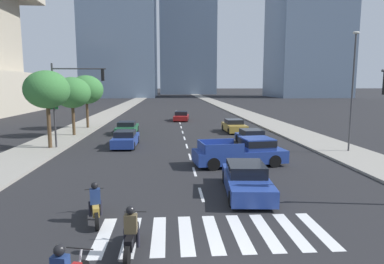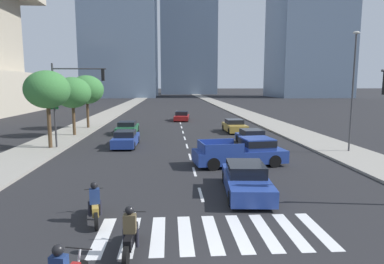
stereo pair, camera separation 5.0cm
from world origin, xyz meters
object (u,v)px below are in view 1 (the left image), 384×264
sedan_red_1 (181,116)px  traffic_signal_far (72,91)px  motorcycle_lead (132,235)px  sedan_blue_2 (126,139)px  street_tree_nearest (47,90)px  street_tree_second (72,93)px  motorcycle_trailing (95,205)px  sedan_blue_4 (246,180)px  pickup_truck (244,152)px  sedan_gold_5 (234,126)px  street_lamp_east (353,84)px  sedan_blue_3 (252,138)px  sedan_green_0 (127,128)px  street_tree_third (86,90)px

sedan_red_1 → traffic_signal_far: (-8.96, -19.80, 3.87)m
motorcycle_lead → sedan_blue_2: (-2.33, 17.31, 0.03)m
street_tree_nearest → street_tree_second: size_ratio=1.06×
motorcycle_trailing → sedan_blue_4: bearing=-80.5°
motorcycle_lead → pickup_truck: bearing=-25.4°
sedan_gold_5 → street_lamp_east: size_ratio=0.51×
sedan_blue_3 → sedan_gold_5: sedan_gold_5 is taller
pickup_truck → sedan_blue_4: pickup_truck is taller
sedan_blue_3 → motorcycle_trailing: bearing=-36.7°
motorcycle_trailing → sedan_blue_3: 17.59m
motorcycle_trailing → sedan_blue_3: bearing=-46.8°
sedan_gold_5 → street_tree_second: (-15.82, -1.83, 3.53)m
motorcycle_trailing → sedan_green_0: (-1.53, 22.14, -0.01)m
street_lamp_east → sedan_gold_5: bearing=119.1°
pickup_truck → street_tree_nearest: (-13.61, 5.92, 3.71)m
sedan_green_0 → sedan_gold_5: bearing=-87.6°
motorcycle_trailing → street_tree_nearest: (-6.35, 13.98, 3.94)m
sedan_blue_2 → motorcycle_lead: bearing=-171.4°
motorcycle_trailing → street_tree_third: 27.07m
traffic_signal_far → street_tree_third: traffic_signal_far is taller
sedan_blue_4 → street_tree_nearest: (-12.53, 11.26, 3.90)m
pickup_truck → sedan_red_1: (-2.85, 25.88, -0.24)m
motorcycle_lead → street_tree_nearest: 18.69m
traffic_signal_far → street_tree_third: bearing=98.6°
motorcycle_trailing → traffic_signal_far: (-4.55, 14.13, 3.86)m
motorcycle_trailing → sedan_blue_3: motorcycle_trailing is taller
motorcycle_trailing → traffic_signal_far: bearing=3.6°
motorcycle_trailing → pickup_truck: (7.26, 8.06, 0.23)m
sedan_red_1 → street_tree_nearest: size_ratio=0.78×
traffic_signal_far → street_lamp_east: (20.23, -2.93, 0.52)m
street_tree_third → street_tree_nearest: bearing=-90.0°
sedan_red_1 → street_tree_second: street_tree_second is taller
traffic_signal_far → street_tree_nearest: size_ratio=1.09×
sedan_green_0 → street_lamp_east: street_lamp_east is taller
sedan_blue_2 → sedan_blue_4: 13.95m
street_lamp_east → motorcycle_trailing: bearing=-144.5°
traffic_signal_far → sedan_green_0: bearing=69.3°
sedan_green_0 → traffic_signal_far: traffic_signal_far is taller
street_tree_nearest → street_tree_second: (0.00, 6.54, -0.38)m
sedan_green_0 → sedan_blue_4: 20.89m
pickup_truck → motorcycle_lead: bearing=-125.7°
sedan_blue_3 → street_tree_second: (-15.83, 5.70, 3.56)m
street_tree_second → street_tree_third: 5.53m
sedan_gold_5 → street_lamp_east: 13.48m
motorcycle_lead → pickup_truck: size_ratio=0.39×
sedan_gold_5 → sedan_blue_2: bearing=-55.9°
motorcycle_lead → sedan_blue_2: motorcycle_lead is taller
sedan_blue_2 → sedan_gold_5: (10.23, 7.52, 0.01)m
sedan_red_1 → sedan_blue_2: sedan_blue_2 is taller
pickup_truck → sedan_gold_5: bearing=73.9°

